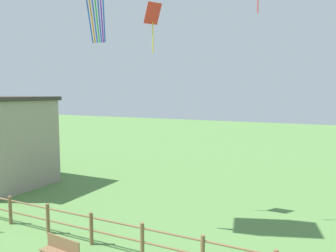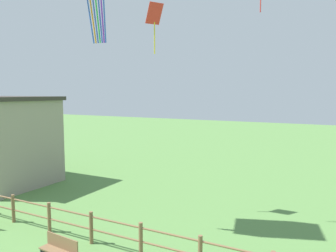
% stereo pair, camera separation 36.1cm
% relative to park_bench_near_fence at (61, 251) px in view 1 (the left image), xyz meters
% --- Properties ---
extents(wooden_fence, '(21.95, 0.14, 1.22)m').
position_rel_park_bench_near_fence_xyz_m(wooden_fence, '(2.13, 1.61, 0.22)').
color(wooden_fence, brown).
rests_on(wooden_fence, ground_plane).
extents(park_bench_near_fence, '(1.51, 0.53, 0.90)m').
position_rel_park_bench_near_fence_xyz_m(park_bench_near_fence, '(0.00, 0.00, 0.00)').
color(park_bench_near_fence, brown).
rests_on(park_bench_near_fence, ground_plane).
extents(kite_red_diamond, '(0.78, 0.85, 2.22)m').
position_rel_park_bench_near_fence_xyz_m(kite_red_diamond, '(0.35, 5.69, 8.47)').
color(kite_red_diamond, red).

